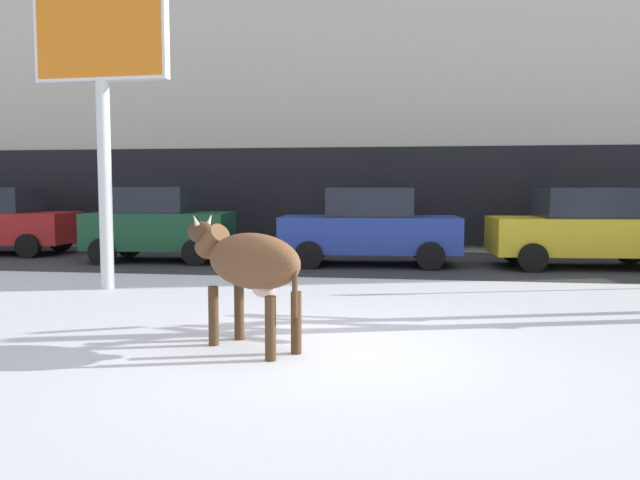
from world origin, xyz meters
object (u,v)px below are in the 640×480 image
at_px(billboard, 101,48).
at_px(car_blue_sedan, 369,227).
at_px(pedestrian_near_billboard, 151,219).
at_px(cow_brown, 249,263).
at_px(car_darkgreen_hatchback, 159,224).
at_px(pedestrian_by_cars, 167,219).
at_px(car_yellow_sedan, 584,229).

bearing_deg(billboard, car_blue_sedan, 43.37).
height_order(car_blue_sedan, pedestrian_near_billboard, car_blue_sedan).
relative_size(cow_brown, car_darkgreen_hatchback, 0.50).
bearing_deg(car_blue_sedan, pedestrian_by_cars, 151.97).
height_order(billboard, pedestrian_near_billboard, billboard).
distance_m(car_darkgreen_hatchback, car_blue_sedan, 5.27).
relative_size(billboard, pedestrian_near_billboard, 3.21).
xyz_separation_m(pedestrian_near_billboard, pedestrian_by_cars, (0.52, 0.00, 0.00)).
relative_size(billboard, car_yellow_sedan, 1.29).
bearing_deg(pedestrian_near_billboard, car_darkgreen_hatchback, -63.83).
distance_m(car_yellow_sedan, pedestrian_by_cars, 11.80).
relative_size(car_blue_sedan, pedestrian_by_cars, 2.49).
bearing_deg(car_blue_sedan, car_yellow_sedan, 1.95).
height_order(car_darkgreen_hatchback, pedestrian_near_billboard, car_darkgreen_hatchback).
relative_size(cow_brown, pedestrian_by_cars, 1.04).
bearing_deg(car_darkgreen_hatchback, billboard, -79.73).
xyz_separation_m(cow_brown, pedestrian_by_cars, (-5.61, 11.49, -0.11)).
relative_size(pedestrian_near_billboard, pedestrian_by_cars, 1.00).
bearing_deg(pedestrian_near_billboard, cow_brown, -61.93).
bearing_deg(pedestrian_by_cars, car_darkgreen_hatchback, -71.26).
relative_size(billboard, pedestrian_by_cars, 3.21).
relative_size(car_darkgreen_hatchback, pedestrian_near_billboard, 2.09).
bearing_deg(pedestrian_near_billboard, car_blue_sedan, -26.23).
height_order(car_darkgreen_hatchback, pedestrian_by_cars, car_darkgreen_hatchback).
relative_size(car_yellow_sedan, pedestrian_near_billboard, 2.49).
bearing_deg(car_darkgreen_hatchback, pedestrian_near_billboard, 116.17).
relative_size(car_blue_sedan, pedestrian_near_billboard, 2.49).
height_order(cow_brown, billboard, billboard).
relative_size(car_blue_sedan, car_yellow_sedan, 1.00).
relative_size(cow_brown, pedestrian_near_billboard, 1.04).
relative_size(car_darkgreen_hatchback, pedestrian_by_cars, 2.09).
bearing_deg(billboard, pedestrian_by_cars, 104.11).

